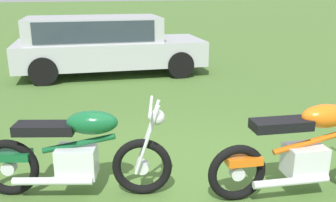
% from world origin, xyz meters
% --- Properties ---
extents(ground_plane, '(120.00, 120.00, 0.00)m').
position_xyz_m(ground_plane, '(0.00, 0.00, 0.00)').
color(ground_plane, '#476B2D').
extents(motorcycle_green, '(1.94, 0.89, 1.02)m').
position_xyz_m(motorcycle_green, '(-1.16, 0.38, 0.48)').
color(motorcycle_green, black).
rests_on(motorcycle_green, ground).
extents(motorcycle_orange, '(2.04, 0.64, 1.02)m').
position_xyz_m(motorcycle_orange, '(1.10, -0.33, 0.49)').
color(motorcycle_orange, black).
rests_on(motorcycle_orange, ground).
extents(car_silver, '(4.70, 2.19, 1.43)m').
position_xyz_m(car_silver, '(-0.04, 6.07, 0.84)').
color(car_silver, '#B2B5BA').
rests_on(car_silver, ground).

